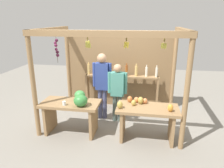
# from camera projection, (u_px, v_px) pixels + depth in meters

# --- Properties ---
(ground_plane) EXTENTS (12.00, 12.00, 0.00)m
(ground_plane) POSITION_uv_depth(u_px,v_px,m) (113.00, 120.00, 5.34)
(ground_plane) COLOR gray
(ground_plane) RESTS_ON ground
(market_stall) EXTENTS (3.19, 2.09, 2.30)m
(market_stall) POSITION_uv_depth(u_px,v_px,m) (116.00, 65.00, 5.37)
(market_stall) COLOR #99754C
(market_stall) RESTS_ON ground
(fruit_counter_left) EXTENTS (1.29, 0.68, 0.99)m
(fruit_counter_left) POSITION_uv_depth(u_px,v_px,m) (73.00, 108.00, 4.58)
(fruit_counter_left) COLOR #99754C
(fruit_counter_left) RESTS_ON ground
(fruit_counter_right) EXTENTS (1.29, 0.64, 0.90)m
(fruit_counter_right) POSITION_uv_depth(u_px,v_px,m) (146.00, 115.00, 4.36)
(fruit_counter_right) COLOR #99754C
(fruit_counter_right) RESTS_ON ground
(bottle_shelf_unit) EXTENTS (2.04, 0.22, 1.35)m
(bottle_shelf_unit) POSITION_uv_depth(u_px,v_px,m) (121.00, 82.00, 5.78)
(bottle_shelf_unit) COLOR #99754C
(bottle_shelf_unit) RESTS_ON ground
(vendor_man) EXTENTS (0.48, 0.23, 1.71)m
(vendor_man) POSITION_uv_depth(u_px,v_px,m) (102.00, 80.00, 5.15)
(vendor_man) COLOR #4A4F76
(vendor_man) RESTS_ON ground
(vendor_woman) EXTENTS (0.48, 0.20, 1.48)m
(vendor_woman) POSITION_uv_depth(u_px,v_px,m) (117.00, 88.00, 5.05)
(vendor_woman) COLOR #4D5E58
(vendor_woman) RESTS_ON ground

